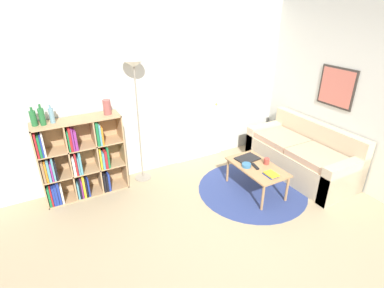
{
  "coord_description": "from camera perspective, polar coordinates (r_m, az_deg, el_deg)",
  "views": [
    {
      "loc": [
        -1.79,
        -1.94,
        2.58
      ],
      "look_at": [
        -0.06,
        1.25,
        0.85
      ],
      "focal_mm": 28.0,
      "sensor_mm": 36.0,
      "label": 1
    }
  ],
  "objects": [
    {
      "name": "couch",
      "position": [
        5.23,
        20.32,
        -2.15
      ],
      "size": [
        0.82,
        1.77,
        0.83
      ],
      "color": "#CCB793",
      "rests_on": "ground_plane"
    },
    {
      "name": "remote",
      "position": [
        4.42,
        11.92,
        -4.17
      ],
      "size": [
        0.08,
        0.18,
        0.02
      ],
      "color": "black",
      "rests_on": "coffee_table"
    },
    {
      "name": "bowl",
      "position": [
        4.39,
        10.32,
        -4.0
      ],
      "size": [
        0.13,
        0.13,
        0.05
      ],
      "color": "teal",
      "rests_on": "coffee_table"
    },
    {
      "name": "bottle_left",
      "position": [
        4.24,
        -27.98,
        4.39
      ],
      "size": [
        0.08,
        0.08,
        0.24
      ],
      "color": "#236633",
      "rests_on": "bookshelf"
    },
    {
      "name": "rug",
      "position": [
        4.68,
        11.32,
        -8.44
      ],
      "size": [
        1.62,
        1.62,
        0.01
      ],
      "color": "navy",
      "rests_on": "ground_plane"
    },
    {
      "name": "bookshelf",
      "position": [
        4.52,
        -20.85,
        -3.03
      ],
      "size": [
        1.14,
        0.34,
        1.16
      ],
      "color": "tan",
      "rests_on": "ground_plane"
    },
    {
      "name": "coffee_table",
      "position": [
        4.47,
        12.25,
        -4.64
      ],
      "size": [
        0.52,
        0.9,
        0.42
      ],
      "color": "#AD7F51",
      "rests_on": "ground_plane"
    },
    {
      "name": "ground_plane",
      "position": [
        3.69,
        10.75,
        -19.41
      ],
      "size": [
        14.0,
        14.0,
        0.0
      ],
      "primitive_type": "plane",
      "color": "tan"
    },
    {
      "name": "bottle_right",
      "position": [
        4.24,
        -25.18,
        4.97
      ],
      "size": [
        0.06,
        0.06,
        0.25
      ],
      "color": "#6B93A3",
      "rests_on": "bookshelf"
    },
    {
      "name": "bottle_middle",
      "position": [
        4.21,
        -26.69,
        4.72
      ],
      "size": [
        0.07,
        0.07,
        0.27
      ],
      "color": "#236633",
      "rests_on": "bookshelf"
    },
    {
      "name": "vase_on_shelf",
      "position": [
        4.31,
        -15.88,
        6.77
      ],
      "size": [
        0.11,
        0.11,
        0.21
      ],
      "color": "#934C47",
      "rests_on": "bookshelf"
    },
    {
      "name": "cup",
      "position": [
        4.52,
        14.01,
        -3.19
      ],
      "size": [
        0.08,
        0.08,
        0.09
      ],
      "color": "#A33D33",
      "rests_on": "coffee_table"
    },
    {
      "name": "wall_back",
      "position": [
        4.78,
        -5.09,
        9.75
      ],
      "size": [
        7.47,
        0.11,
        2.6
      ],
      "color": "silver",
      "rests_on": "ground_plane"
    },
    {
      "name": "wall_right",
      "position": [
        5.24,
        23.94,
        9.25
      ],
      "size": [
        0.08,
        5.27,
        2.6
      ],
      "color": "silver",
      "rests_on": "ground_plane"
    },
    {
      "name": "book_stack_on_table",
      "position": [
        4.26,
        14.81,
        -5.63
      ],
      "size": [
        0.14,
        0.19,
        0.03
      ],
      "color": "navy",
      "rests_on": "coffee_table"
    },
    {
      "name": "floor_lamp",
      "position": [
        4.32,
        -10.8,
        11.88
      ],
      "size": [
        0.31,
        0.31,
        1.87
      ],
      "color": "gray",
      "rests_on": "ground_plane"
    },
    {
      "name": "laptop",
      "position": [
        4.61,
        10.52,
        -2.72
      ],
      "size": [
        0.37,
        0.27,
        0.02
      ],
      "color": "black",
      "rests_on": "coffee_table"
    }
  ]
}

